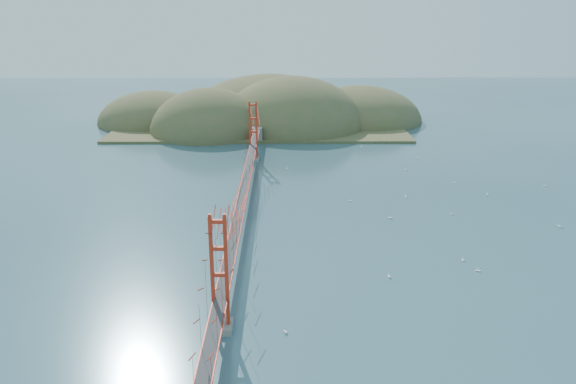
{
  "coord_description": "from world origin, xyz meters",
  "views": [
    {
      "loc": [
        5.9,
        -76.04,
        29.2
      ],
      "look_at": [
        6.47,
        0.0,
        3.63
      ],
      "focal_mm": 35.0,
      "sensor_mm": 36.0,
      "label": 1
    }
  ],
  "objects_px": {
    "sailboat_2": "(478,270)",
    "sailboat_1": "(390,217)",
    "bridge": "(242,169)",
    "sailboat_0": "(389,276)"
  },
  "relations": [
    {
      "from": "sailboat_0",
      "to": "sailboat_1",
      "type": "height_order",
      "value": "sailboat_1"
    },
    {
      "from": "sailboat_2",
      "to": "sailboat_1",
      "type": "height_order",
      "value": "sailboat_1"
    },
    {
      "from": "sailboat_1",
      "to": "bridge",
      "type": "bearing_deg",
      "value": 176.49
    },
    {
      "from": "bridge",
      "to": "sailboat_2",
      "type": "xyz_separation_m",
      "value": [
        28.18,
        -18.18,
        -6.85
      ]
    },
    {
      "from": "bridge",
      "to": "sailboat_0",
      "type": "height_order",
      "value": "bridge"
    },
    {
      "from": "bridge",
      "to": "sailboat_0",
      "type": "distance_m",
      "value": 27.25
    },
    {
      "from": "bridge",
      "to": "sailboat_1",
      "type": "relative_size",
      "value": 130.19
    },
    {
      "from": "sailboat_2",
      "to": "sailboat_0",
      "type": "height_order",
      "value": "sailboat_2"
    },
    {
      "from": "bridge",
      "to": "sailboat_2",
      "type": "height_order",
      "value": "bridge"
    },
    {
      "from": "sailboat_2",
      "to": "bridge",
      "type": "bearing_deg",
      "value": 147.18
    }
  ]
}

